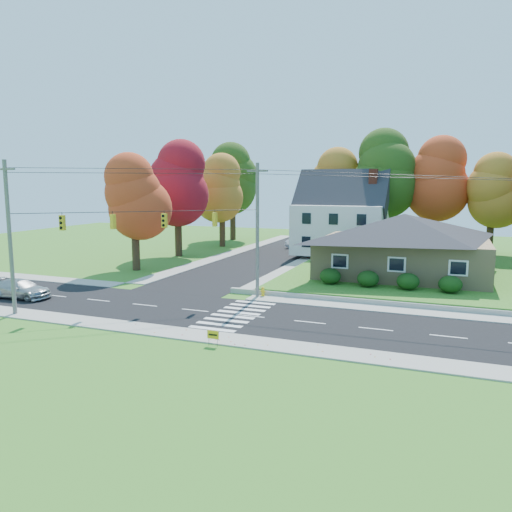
{
  "coord_description": "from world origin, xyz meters",
  "views": [
    {
      "loc": [
        11.78,
        -29.02,
        8.53
      ],
      "look_at": [
        -2.71,
        8.0,
        2.71
      ],
      "focal_mm": 35.0,
      "sensor_mm": 36.0,
      "label": 1
    }
  ],
  "objects_px": {
    "silver_sedan": "(20,289)",
    "fire_hydrant": "(263,292)",
    "white_car": "(299,241)",
    "ranch_house": "(403,244)"
  },
  "relations": [
    {
      "from": "ranch_house",
      "to": "white_car",
      "type": "height_order",
      "value": "ranch_house"
    },
    {
      "from": "ranch_house",
      "to": "fire_hydrant",
      "type": "xyz_separation_m",
      "value": [
        -9.17,
        -10.48,
        -2.89
      ]
    },
    {
      "from": "ranch_house",
      "to": "silver_sedan",
      "type": "bearing_deg",
      "value": -145.94
    },
    {
      "from": "silver_sedan",
      "to": "fire_hydrant",
      "type": "distance_m",
      "value": 18.14
    },
    {
      "from": "white_car",
      "to": "silver_sedan",
      "type": "bearing_deg",
      "value": -95.81
    },
    {
      "from": "white_car",
      "to": "fire_hydrant",
      "type": "height_order",
      "value": "white_car"
    },
    {
      "from": "ranch_house",
      "to": "silver_sedan",
      "type": "height_order",
      "value": "ranch_house"
    },
    {
      "from": "white_car",
      "to": "fire_hydrant",
      "type": "relative_size",
      "value": 6.38
    },
    {
      "from": "silver_sedan",
      "to": "ranch_house",
      "type": "bearing_deg",
      "value": -57.33
    },
    {
      "from": "silver_sedan",
      "to": "fire_hydrant",
      "type": "bearing_deg",
      "value": -68.61
    }
  ]
}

